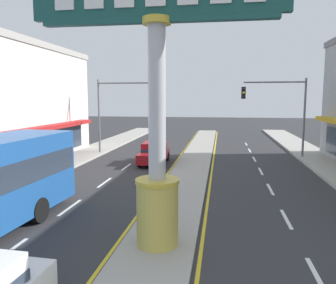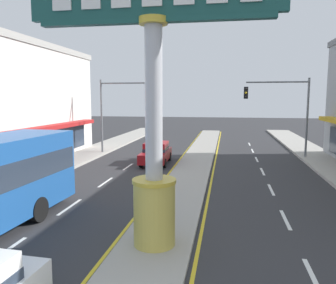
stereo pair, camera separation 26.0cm
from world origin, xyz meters
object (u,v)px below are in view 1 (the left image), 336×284
Objects in this scene: traffic_light_left_side at (119,103)px; sedan_near_left_lane at (154,153)px; pedestrian_far_side at (23,163)px; traffic_light_right_side at (281,104)px; district_sign at (157,114)px.

traffic_light_left_side is 6.01m from sedan_near_left_lane.
traffic_light_left_side is 10.86m from pedestrian_far_side.
traffic_light_left_side is at bearing -178.82° from traffic_light_right_side.
district_sign is at bearing -110.38° from traffic_light_right_side.
pedestrian_far_side is (-15.21, -10.40, -3.08)m from traffic_light_right_side.
district_sign is 18.17m from traffic_light_left_side.
district_sign is 11.57m from pedestrian_far_side.
district_sign reaches higher than traffic_light_right_side.
district_sign is at bearing -78.28° from sedan_near_left_lane.
traffic_light_right_side is 10.51m from sedan_near_left_lane.
sedan_near_left_lane is at bearing -158.61° from traffic_light_right_side.
sedan_near_left_lane is (-2.83, 13.64, -3.43)m from district_sign.
district_sign is 1.32× the size of traffic_light_left_side.
traffic_light_right_side reaches higher than pedestrian_far_side.
pedestrian_far_side is at bearing -145.65° from traffic_light_right_side.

